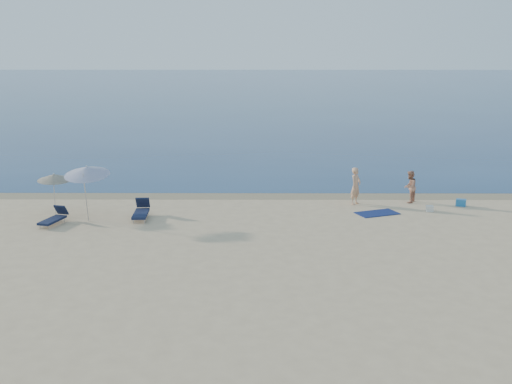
% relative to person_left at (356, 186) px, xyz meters
% --- Properties ---
extents(sea, '(240.00, 160.00, 0.01)m').
position_rel_person_left_xyz_m(sea, '(-3.02, 82.28, -0.90)').
color(sea, navy).
rests_on(sea, ground).
extents(wet_sand_strip, '(240.00, 1.60, 0.00)m').
position_rel_person_left_xyz_m(wet_sand_strip, '(-3.02, 1.68, -0.91)').
color(wet_sand_strip, '#847254').
rests_on(wet_sand_strip, ground).
extents(person_left, '(0.74, 0.79, 1.81)m').
position_rel_person_left_xyz_m(person_left, '(0.00, 0.00, 0.00)').
color(person_left, tan).
rests_on(person_left, ground).
extents(person_right, '(0.91, 0.97, 1.59)m').
position_rel_person_left_xyz_m(person_right, '(2.72, 0.36, -0.11)').
color(person_right, '#B1755D').
rests_on(person_right, ground).
extents(beach_towel, '(2.15, 1.69, 0.03)m').
position_rel_person_left_xyz_m(beach_towel, '(0.76, -1.79, -0.89)').
color(beach_towel, '#0E1948').
rests_on(beach_towel, ground).
extents(white_bag, '(0.33, 0.29, 0.27)m').
position_rel_person_left_xyz_m(white_bag, '(3.28, -1.41, -0.77)').
color(white_bag, silver).
rests_on(white_bag, ground).
extents(blue_cooler, '(0.55, 0.48, 0.33)m').
position_rel_person_left_xyz_m(blue_cooler, '(5.06, -0.35, -0.74)').
color(blue_cooler, '#206BAE').
rests_on(blue_cooler, ground).
extents(umbrella_near, '(2.05, 2.08, 2.62)m').
position_rel_person_left_xyz_m(umbrella_near, '(-12.25, -2.98, 1.32)').
color(umbrella_near, silver).
rests_on(umbrella_near, ground).
extents(umbrella_far, '(1.99, 2.00, 2.01)m').
position_rel_person_left_xyz_m(umbrella_far, '(-14.02, -2.04, 0.85)').
color(umbrella_far, silver).
rests_on(umbrella_far, ground).
extents(lounger_left, '(0.96, 1.75, 0.74)m').
position_rel_person_left_xyz_m(lounger_left, '(-13.63, -3.66, -0.64)').
color(lounger_left, '#131B36').
rests_on(lounger_left, ground).
extents(lounger_right, '(0.71, 1.90, 0.83)m').
position_rel_person_left_xyz_m(lounger_right, '(-10.01, -2.66, -0.61)').
color(lounger_right, '#141C39').
rests_on(lounger_right, ground).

